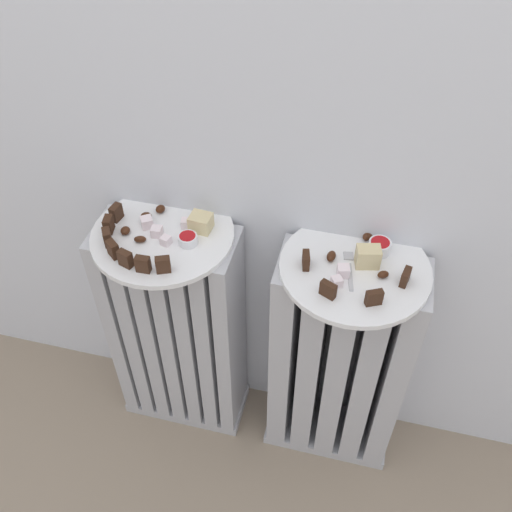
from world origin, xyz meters
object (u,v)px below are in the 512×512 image
(fork, at_px, (350,268))
(radiator_left, at_px, (178,333))
(radiator_right, at_px, (338,366))
(plate_left, at_px, (163,235))
(plate_right, at_px, (355,268))
(jam_bowl_right, at_px, (380,246))
(jam_bowl_left, at_px, (188,239))

(fork, bearing_deg, radiator_left, 178.78)
(radiator_right, xyz_separation_m, plate_left, (-0.41, 0.00, 0.34))
(radiator_left, relative_size, fork, 6.17)
(radiator_left, xyz_separation_m, radiator_right, (0.41, 0.00, 0.00))
(radiator_right, xyz_separation_m, plate_right, (-0.00, 0.00, 0.34))
(radiator_right, xyz_separation_m, fork, (-0.01, -0.01, 0.35))
(plate_right, height_order, fork, fork)
(plate_right, distance_m, fork, 0.02)
(plate_right, bearing_deg, radiator_right, 0.00)
(jam_bowl_right, xyz_separation_m, fork, (-0.05, -0.06, -0.01))
(plate_right, xyz_separation_m, jam_bowl_right, (0.04, 0.05, 0.02))
(jam_bowl_right, bearing_deg, jam_bowl_left, -169.74)
(radiator_right, bearing_deg, jam_bowl_right, 52.78)
(radiator_right, distance_m, fork, 0.35)
(fork, bearing_deg, jam_bowl_left, -178.70)
(plate_right, height_order, jam_bowl_left, jam_bowl_left)
(radiator_right, distance_m, plate_right, 0.34)
(radiator_right, bearing_deg, plate_left, 180.00)
(radiator_right, bearing_deg, radiator_left, 180.00)
(radiator_left, bearing_deg, plate_left, 0.00)
(fork, bearing_deg, radiator_right, 38.75)
(radiator_left, bearing_deg, jam_bowl_right, 6.83)
(plate_left, distance_m, fork, 0.40)
(jam_bowl_left, height_order, fork, jam_bowl_left)
(radiator_right, height_order, plate_left, plate_left)
(plate_left, distance_m, jam_bowl_left, 0.07)
(radiator_right, relative_size, fork, 6.17)
(radiator_right, distance_m, plate_left, 0.53)
(plate_right, bearing_deg, fork, -141.25)
(plate_right, bearing_deg, jam_bowl_left, -177.33)
(plate_left, relative_size, jam_bowl_left, 7.45)
(jam_bowl_right, distance_m, fork, 0.08)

